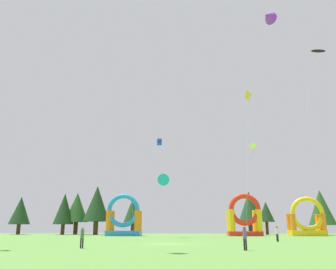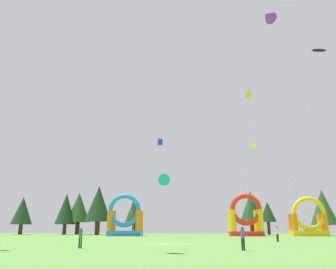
# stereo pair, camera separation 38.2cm
# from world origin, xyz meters

# --- Properties ---
(ground_plane) EXTENTS (120.00, 120.00, 0.00)m
(ground_plane) POSITION_xyz_m (0.00, 0.00, 0.00)
(ground_plane) COLOR #548438
(kite_yellow_diamond) EXTENTS (3.64, 9.76, 22.52)m
(kite_yellow_diamond) POSITION_xyz_m (12.45, 17.57, 21.75)
(kite_yellow_diamond) COLOR yellow
(kite_yellow_diamond) RESTS_ON ground_plane
(kite_black_parafoil) EXTENTS (9.24, 1.56, 26.91)m
(kite_black_parafoil) POSITION_xyz_m (21.81, 11.94, 26.48)
(kite_black_parafoil) COLOR black
(kite_black_parafoil) RESTS_ON ground_plane
(kite_lime_diamond) EXTENTS (0.82, 2.66, 13.78)m
(kite_lime_diamond) POSITION_xyz_m (12.44, 16.58, 13.20)
(kite_lime_diamond) COLOR #8CD826
(kite_lime_diamond) RESTS_ON ground_plane
(kite_blue_box) EXTENTS (1.99, 4.95, 16.13)m
(kite_blue_box) POSITION_xyz_m (-2.25, 22.20, 15.57)
(kite_blue_box) COLOR blue
(kite_blue_box) RESTS_ON ground_plane
(kite_purple_delta) EXTENTS (8.12, 7.27, 27.16)m
(kite_purple_delta) POSITION_xyz_m (12.48, 2.55, 26.32)
(kite_purple_delta) COLOR purple
(kite_purple_delta) RESTS_ON ground_plane
(kite_cyan_delta) EXTENTS (3.29, 2.19, 10.21)m
(kite_cyan_delta) POSITION_xyz_m (-1.35, 21.49, 9.12)
(kite_cyan_delta) COLOR #19B7CC
(kite_cyan_delta) RESTS_ON ground_plane
(person_left_edge) EXTENTS (0.40, 0.40, 1.68)m
(person_left_edge) POSITION_xyz_m (12.35, 5.93, 1.00)
(person_left_edge) COLOR black
(person_left_edge) RESTS_ON ground_plane
(person_midfield) EXTENTS (0.37, 0.37, 1.62)m
(person_midfield) POSITION_xyz_m (6.28, -9.57, 0.96)
(person_midfield) COLOR black
(person_midfield) RESTS_ON ground_plane
(person_near_camera) EXTENTS (0.27, 0.27, 1.58)m
(person_near_camera) POSITION_xyz_m (-5.78, -7.84, 0.94)
(person_near_camera) COLOR black
(person_near_camera) RESTS_ON ground_plane
(inflatable_orange_dome) EXTENTS (6.34, 3.77, 7.67)m
(inflatable_orange_dome) POSITION_xyz_m (-9.56, 31.25, 2.86)
(inflatable_orange_dome) COLOR #268CD8
(inflatable_orange_dome) RESTS_ON ground_plane
(inflatable_yellow_castle) EXTENTS (6.17, 4.29, 7.75)m
(inflatable_yellow_castle) POSITION_xyz_m (13.07, 32.51, 2.99)
(inflatable_yellow_castle) COLOR red
(inflatable_yellow_castle) RESTS_ON ground_plane
(inflatable_red_slide) EXTENTS (6.42, 3.51, 7.12)m
(inflatable_red_slide) POSITION_xyz_m (24.64, 32.84, 2.51)
(inflatable_red_slide) COLOR yellow
(inflatable_red_slide) RESTS_ON ground_plane
(tree_row_0) EXTENTS (4.73, 4.73, 8.38)m
(tree_row_0) POSITION_xyz_m (-35.76, 44.25, 5.25)
(tree_row_0) COLOR #4C331E
(tree_row_0) RESTS_ON ground_plane
(tree_row_1) EXTENTS (4.52, 4.52, 8.99)m
(tree_row_1) POSITION_xyz_m (-25.18, 43.07, 5.55)
(tree_row_1) COLOR #4C331E
(tree_row_1) RESTS_ON ground_plane
(tree_row_2) EXTENTS (5.33, 5.33, 9.33)m
(tree_row_2) POSITION_xyz_m (-22.91, 45.08, 5.96)
(tree_row_2) COLOR #4C331E
(tree_row_2) RESTS_ON ground_plane
(tree_row_3) EXTENTS (5.75, 5.75, 10.52)m
(tree_row_3) POSITION_xyz_m (-17.54, 42.03, 6.60)
(tree_row_3) COLOR #4C331E
(tree_row_3) RESTS_ON ground_plane
(tree_row_4) EXTENTS (4.02, 4.02, 7.97)m
(tree_row_4) POSITION_xyz_m (-9.31, 40.86, 5.14)
(tree_row_4) COLOR #4C331E
(tree_row_4) RESTS_ON ground_plane
(tree_row_5) EXTENTS (5.01, 5.01, 9.45)m
(tree_row_5) POSITION_xyz_m (16.35, 45.24, 6.04)
(tree_row_5) COLOR #4C331E
(tree_row_5) RESTS_ON ground_plane
(tree_row_6) EXTENTS (3.55, 3.55, 7.11)m
(tree_row_6) POSITION_xyz_m (19.93, 45.07, 4.86)
(tree_row_6) COLOR #4C331E
(tree_row_6) RESTS_ON ground_plane
(tree_row_7) EXTENTS (5.52, 5.52, 9.28)m
(tree_row_7) POSITION_xyz_m (30.54, 41.00, 5.60)
(tree_row_7) COLOR #4C331E
(tree_row_7) RESTS_ON ground_plane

